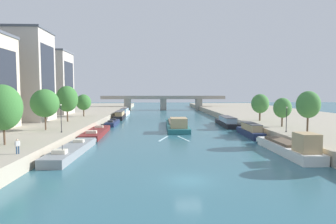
{
  "coord_description": "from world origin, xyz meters",
  "views": [
    {
      "loc": [
        -2.99,
        -25.88,
        8.39
      ],
      "look_at": [
        0.0,
        48.84,
        3.02
      ],
      "focal_mm": 29.84,
      "sensor_mm": 36.0,
      "label": 1
    }
  ],
  "objects_px": {
    "moored_boat_left_second": "(113,123)",
    "tree_left_end_of_row": "(67,99)",
    "moored_boat_left_end": "(125,112)",
    "tree_left_nearest": "(84,102)",
    "person_on_quay": "(17,145)",
    "tree_right_end_of_row": "(282,108)",
    "lamppost_left_bank": "(61,117)",
    "moored_boat_left_downstream": "(96,132)",
    "bridge_far": "(163,101)",
    "moored_boat_right_end": "(289,147)",
    "moored_boat_left_lone": "(120,115)",
    "barge_midriver": "(177,124)",
    "moored_boat_right_gap_after": "(250,131)",
    "tree_left_third": "(3,107)",
    "lamppost_right_bank": "(287,118)",
    "moored_boat_right_upstream": "(227,122)",
    "tree_right_distant": "(308,105)",
    "tree_right_far": "(260,104)",
    "tree_left_past_mid": "(45,103)",
    "moored_boat_left_gap_after": "(72,150)"
  },
  "relations": [
    {
      "from": "barge_midriver",
      "to": "moored_boat_right_end",
      "type": "distance_m",
      "value": 30.93
    },
    {
      "from": "moored_boat_left_lone",
      "to": "moored_boat_left_end",
      "type": "height_order",
      "value": "moored_boat_left_end"
    },
    {
      "from": "tree_left_past_mid",
      "to": "tree_right_far",
      "type": "height_order",
      "value": "tree_left_past_mid"
    },
    {
      "from": "moored_boat_left_lone",
      "to": "moored_boat_left_downstream",
      "type": "bearing_deg",
      "value": -90.56
    },
    {
      "from": "tree_left_third",
      "to": "tree_right_end_of_row",
      "type": "relative_size",
      "value": 1.37
    },
    {
      "from": "barge_midriver",
      "to": "tree_left_third",
      "type": "bearing_deg",
      "value": -129.41
    },
    {
      "from": "tree_left_nearest",
      "to": "lamppost_right_bank",
      "type": "distance_m",
      "value": 52.0
    },
    {
      "from": "moored_boat_left_end",
      "to": "bridge_far",
      "type": "xyz_separation_m",
      "value": [
        14.85,
        26.31,
        3.13
      ]
    },
    {
      "from": "lamppost_right_bank",
      "to": "moored_boat_left_lone",
      "type": "bearing_deg",
      "value": 127.71
    },
    {
      "from": "moored_boat_left_end",
      "to": "tree_right_end_of_row",
      "type": "relative_size",
      "value": 2.58
    },
    {
      "from": "moored_boat_right_end",
      "to": "tree_left_third",
      "type": "relative_size",
      "value": 1.99
    },
    {
      "from": "moored_boat_left_end",
      "to": "tree_right_distant",
      "type": "relative_size",
      "value": 2.1
    },
    {
      "from": "barge_midriver",
      "to": "lamppost_left_bank",
      "type": "height_order",
      "value": "lamppost_left_bank"
    },
    {
      "from": "moored_boat_left_downstream",
      "to": "moored_boat_left_lone",
      "type": "distance_m",
      "value": 32.9
    },
    {
      "from": "moored_boat_left_second",
      "to": "tree_left_end_of_row",
      "type": "height_order",
      "value": "tree_left_end_of_row"
    },
    {
      "from": "moored_boat_right_gap_after",
      "to": "tree_left_nearest",
      "type": "bearing_deg",
      "value": 146.87
    },
    {
      "from": "tree_left_third",
      "to": "tree_left_end_of_row",
      "type": "distance_m",
      "value": 27.75
    },
    {
      "from": "moored_boat_left_downstream",
      "to": "bridge_far",
      "type": "xyz_separation_m",
      "value": [
        14.89,
        74.75,
        3.66
      ]
    },
    {
      "from": "moored_boat_left_second",
      "to": "person_on_quay",
      "type": "distance_m",
      "value": 41.67
    },
    {
      "from": "moored_boat_right_end",
      "to": "tree_left_nearest",
      "type": "distance_m",
      "value": 55.32
    },
    {
      "from": "moored_boat_left_second",
      "to": "bridge_far",
      "type": "relative_size",
      "value": 0.2
    },
    {
      "from": "moored_boat_left_second",
      "to": "tree_left_nearest",
      "type": "relative_size",
      "value": 1.92
    },
    {
      "from": "tree_right_end_of_row",
      "to": "tree_right_far",
      "type": "distance_m",
      "value": 10.95
    },
    {
      "from": "tree_left_nearest",
      "to": "lamppost_left_bank",
      "type": "height_order",
      "value": "tree_left_nearest"
    },
    {
      "from": "moored_boat_right_upstream",
      "to": "person_on_quay",
      "type": "height_order",
      "value": "person_on_quay"
    },
    {
      "from": "tree_left_nearest",
      "to": "tree_right_end_of_row",
      "type": "xyz_separation_m",
      "value": [
        43.89,
        -24.3,
        -0.25
      ]
    },
    {
      "from": "moored_boat_left_downstream",
      "to": "moored_boat_right_upstream",
      "type": "bearing_deg",
      "value": 24.89
    },
    {
      "from": "moored_boat_left_end",
      "to": "tree_right_end_of_row",
      "type": "bearing_deg",
      "value": -54.86
    },
    {
      "from": "moored_boat_right_upstream",
      "to": "tree_left_end_of_row",
      "type": "xyz_separation_m",
      "value": [
        -37.44,
        -5.17,
        5.89
      ]
    },
    {
      "from": "person_on_quay",
      "to": "tree_left_end_of_row",
      "type": "bearing_deg",
      "value": 98.85
    },
    {
      "from": "tree_left_end_of_row",
      "to": "barge_midriver",
      "type": "bearing_deg",
      "value": 2.66
    },
    {
      "from": "tree_right_distant",
      "to": "person_on_quay",
      "type": "xyz_separation_m",
      "value": [
        -38.28,
        -12.02,
        -3.75
      ]
    },
    {
      "from": "moored_boat_left_lone",
      "to": "tree_left_end_of_row",
      "type": "distance_m",
      "value": 26.56
    },
    {
      "from": "barge_midriver",
      "to": "moored_boat_right_end",
      "type": "height_order",
      "value": "moored_boat_right_end"
    },
    {
      "from": "moored_boat_right_end",
      "to": "tree_left_nearest",
      "type": "xyz_separation_m",
      "value": [
        -37.71,
        40.23,
        4.58
      ]
    },
    {
      "from": "person_on_quay",
      "to": "barge_midriver",
      "type": "bearing_deg",
      "value": 60.3
    },
    {
      "from": "moored_boat_left_downstream",
      "to": "moored_boat_right_upstream",
      "type": "relative_size",
      "value": 1.09
    },
    {
      "from": "moored_boat_left_gap_after",
      "to": "tree_right_far",
      "type": "relative_size",
      "value": 2.61
    },
    {
      "from": "tree_right_end_of_row",
      "to": "lamppost_left_bank",
      "type": "bearing_deg",
      "value": -171.09
    },
    {
      "from": "moored_boat_left_lone",
      "to": "moored_boat_right_gap_after",
      "type": "height_order",
      "value": "moored_boat_right_gap_after"
    },
    {
      "from": "moored_boat_left_end",
      "to": "tree_right_far",
      "type": "relative_size",
      "value": 2.31
    },
    {
      "from": "moored_boat_right_end",
      "to": "person_on_quay",
      "type": "bearing_deg",
      "value": -169.18
    },
    {
      "from": "moored_boat_left_gap_after",
      "to": "tree_left_past_mid",
      "type": "xyz_separation_m",
      "value": [
        -7.94,
        11.49,
        5.88
      ]
    },
    {
      "from": "lamppost_right_bank",
      "to": "lamppost_left_bank",
      "type": "bearing_deg",
      "value": 178.4
    },
    {
      "from": "lamppost_right_bank",
      "to": "tree_right_end_of_row",
      "type": "bearing_deg",
      "value": 70.36
    },
    {
      "from": "moored_boat_left_end",
      "to": "tree_left_nearest",
      "type": "xyz_separation_m",
      "value": [
        -8.05,
        -26.63,
        4.56
      ]
    },
    {
      "from": "tree_left_past_mid",
      "to": "tree_left_end_of_row",
      "type": "distance_m",
      "value": 14.01
    },
    {
      "from": "moored_boat_left_downstream",
      "to": "lamppost_right_bank",
      "type": "height_order",
      "value": "lamppost_right_bank"
    },
    {
      "from": "tree_left_nearest",
      "to": "tree_right_far",
      "type": "bearing_deg",
      "value": -17.02
    },
    {
      "from": "moored_boat_right_upstream",
      "to": "tree_left_third",
      "type": "xyz_separation_m",
      "value": [
        -36.51,
        -32.91,
        5.5
      ]
    }
  ]
}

